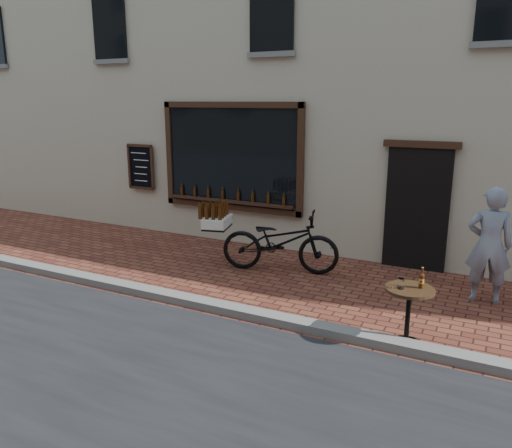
% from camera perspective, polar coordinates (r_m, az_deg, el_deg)
% --- Properties ---
extents(ground, '(90.00, 90.00, 0.00)m').
position_cam_1_polar(ground, '(7.16, -3.16, -10.83)').
color(ground, '#58261C').
rests_on(ground, ground).
extents(kerb, '(90.00, 0.25, 0.12)m').
position_cam_1_polar(kerb, '(7.29, -2.36, -9.82)').
color(kerb, slate).
rests_on(kerb, ground).
extents(shop_building, '(28.00, 6.20, 10.00)m').
position_cam_1_polar(shop_building, '(12.70, 12.63, 22.72)').
color(shop_building, '#B7AB90').
rests_on(shop_building, ground).
extents(cargo_bicycle, '(2.52, 1.26, 1.18)m').
position_cam_1_polar(cargo_bicycle, '(8.89, 2.47, -1.94)').
color(cargo_bicycle, black).
rests_on(cargo_bicycle, ground).
extents(bistro_table, '(0.60, 0.60, 1.03)m').
position_cam_1_polar(bistro_table, '(6.50, 17.07, -8.82)').
color(bistro_table, black).
rests_on(bistro_table, ground).
extents(pedestrian, '(0.70, 0.51, 1.79)m').
position_cam_1_polar(pedestrian, '(8.23, 25.10, -2.21)').
color(pedestrian, gray).
rests_on(pedestrian, ground).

